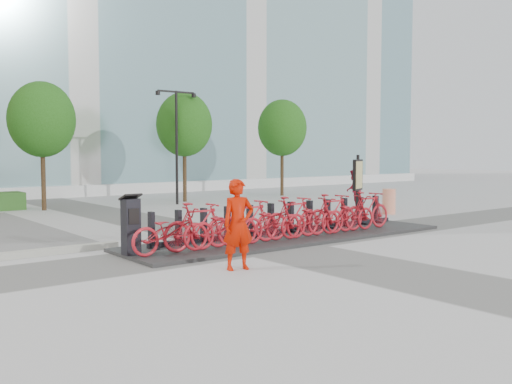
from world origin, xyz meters
TOP-DOWN VIEW (x-y plane):
  - ground at (0.00, 0.00)m, footprint 120.00×120.00m
  - glass_building at (14.00, 26.00)m, footprint 32.00×16.00m
  - tree_1 at (-1.50, 12.00)m, footprint 2.60×2.60m
  - tree_2 at (5.00, 12.00)m, footprint 2.60×2.60m
  - tree_3 at (11.00, 12.00)m, footprint 2.60×2.60m
  - streetlamp at (4.00, 11.00)m, footprint 2.00×0.20m
  - dock_pad at (1.30, 0.30)m, footprint 9.60×2.40m
  - dock_rail_posts at (1.36, 0.77)m, footprint 8.02×0.50m
  - bike_0 at (-2.60, -0.05)m, footprint 1.89×0.66m
  - bike_1 at (-1.88, -0.05)m, footprint 1.83×0.52m
  - bike_2 at (-1.16, -0.05)m, footprint 1.89×0.66m
  - bike_3 at (-0.44, -0.05)m, footprint 1.83×0.52m
  - bike_4 at (0.28, -0.05)m, footprint 1.89×0.66m
  - bike_5 at (1.00, -0.05)m, footprint 1.83×0.52m
  - bike_6 at (1.72, -0.05)m, footprint 1.89×0.66m
  - bike_7 at (2.44, -0.05)m, footprint 1.83×0.52m
  - bike_8 at (3.16, -0.05)m, footprint 1.89×0.66m
  - bike_9 at (3.88, -0.05)m, footprint 1.83×0.52m
  - kiosk at (-3.34, 0.38)m, footprint 0.42×0.36m
  - worker_red at (-2.22, -2.04)m, footprint 0.73×0.55m
  - pedestrian at (8.77, 4.90)m, footprint 0.99×0.94m
  - construction_barrel at (8.22, 2.64)m, footprint 0.55×0.55m
  - map_sign at (5.35, 1.63)m, footprint 0.71×0.38m

SIDE VIEW (x-z plane):
  - ground at x=0.00m, z-range 0.00..0.00m
  - dock_pad at x=1.30m, z-range 0.00..0.08m
  - construction_barrel at x=8.22m, z-range 0.00..0.94m
  - dock_rail_posts at x=1.36m, z-range 0.08..0.93m
  - bike_0 at x=-2.60m, z-range 0.08..1.07m
  - bike_2 at x=-1.16m, z-range 0.08..1.07m
  - bike_4 at x=0.28m, z-range 0.08..1.07m
  - bike_6 at x=1.72m, z-range 0.08..1.07m
  - bike_8 at x=3.16m, z-range 0.08..1.07m
  - bike_1 at x=-1.88m, z-range 0.08..1.18m
  - bike_3 at x=-0.44m, z-range 0.08..1.18m
  - bike_5 at x=1.00m, z-range 0.08..1.18m
  - bike_7 at x=2.44m, z-range 0.08..1.18m
  - bike_9 at x=3.88m, z-range 0.08..1.18m
  - kiosk at x=-3.34m, z-range 0.05..1.40m
  - pedestrian at x=8.77m, z-range 0.00..1.60m
  - worker_red at x=-2.22m, z-range 0.00..1.79m
  - map_sign at x=5.35m, z-range 0.36..2.59m
  - streetlamp at x=4.00m, z-range 0.63..5.63m
  - tree_1 at x=-1.50m, z-range 1.04..6.14m
  - tree_2 at x=5.00m, z-range 1.04..6.14m
  - tree_3 at x=11.00m, z-range 1.04..6.14m
  - glass_building at x=14.00m, z-range 0.00..24.00m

